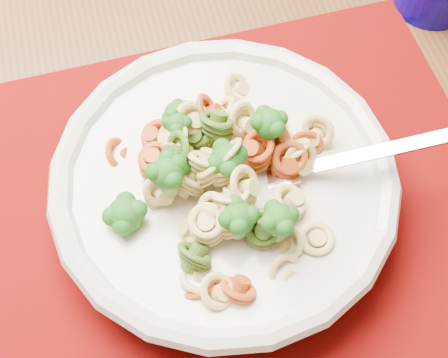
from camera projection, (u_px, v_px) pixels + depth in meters
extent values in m
cube|color=#4B2A19|center=(4.00, 105.00, 1.52)|extent=(4.00, 4.00, 0.01)
cube|color=#573118|center=(179.00, 132.00, 0.59)|extent=(1.54, 1.00, 0.04)
cube|color=#610504|center=(211.00, 220.00, 0.52)|extent=(0.50, 0.40, 0.00)
cylinder|color=beige|center=(224.00, 199.00, 0.53)|extent=(0.12, 0.12, 0.01)
cylinder|color=beige|center=(224.00, 188.00, 0.51)|extent=(0.26, 0.26, 0.03)
torus|color=beige|center=(224.00, 178.00, 0.49)|extent=(0.28, 0.28, 0.02)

